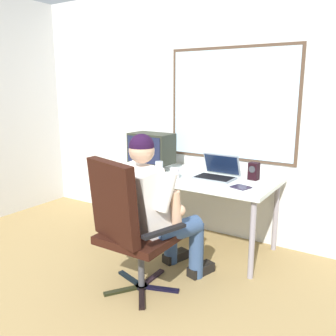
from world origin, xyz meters
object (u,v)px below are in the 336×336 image
object	(u,v)px
office_chair	(127,222)
cd_case	(241,187)
laptop	(218,172)
wine_glass	(159,166)
person_seated	(156,207)
coffee_mug	(175,173)
desk_speaker	(254,171)
crt_monitor	(151,149)
desk	(184,179)

from	to	relation	value
office_chair	cd_case	size ratio (longest dim) A/B	6.07
laptop	wine_glass	xyz separation A→B (m)	(-0.49, -0.26, 0.04)
person_seated	cd_case	world-z (taller)	person_seated
office_chair	person_seated	size ratio (longest dim) A/B	0.86
laptop	coffee_mug	bearing A→B (deg)	-143.78
cd_case	office_chair	bearing A→B (deg)	-121.60
person_seated	desk_speaker	xyz separation A→B (m)	(0.45, 0.92, 0.16)
desk_speaker	coffee_mug	xyz separation A→B (m)	(-0.64, -0.34, -0.03)
coffee_mug	desk_speaker	bearing A→B (deg)	28.24
wine_glass	person_seated	bearing A→B (deg)	-58.52
cd_case	coffee_mug	size ratio (longest dim) A/B	1.82
office_chair	coffee_mug	xyz separation A→B (m)	(-0.11, 0.84, 0.18)
cd_case	crt_monitor	bearing A→B (deg)	170.56
office_chair	coffee_mug	size ratio (longest dim) A/B	11.04
desk	crt_monitor	world-z (taller)	crt_monitor
cd_case	coffee_mug	bearing A→B (deg)	-178.20
cd_case	coffee_mug	xyz separation A→B (m)	(-0.64, -0.02, 0.04)
person_seated	cd_case	xyz separation A→B (m)	(0.46, 0.60, 0.08)
wine_glass	desk_speaker	size ratio (longest dim) A/B	0.91
crt_monitor	cd_case	world-z (taller)	crt_monitor
wine_glass	crt_monitor	bearing A→B (deg)	138.24
person_seated	laptop	size ratio (longest dim) A/B	3.35
desk	person_seated	xyz separation A→B (m)	(0.20, -0.77, -0.02)
crt_monitor	desk	bearing A→B (deg)	0.01
desk	wine_glass	size ratio (longest dim) A/B	12.35
crt_monitor	coffee_mug	xyz separation A→B (m)	(0.40, -0.19, -0.16)
desk	person_seated	bearing A→B (deg)	-75.65
office_chair	coffee_mug	world-z (taller)	office_chair
desk	laptop	bearing A→B (deg)	7.62
crt_monitor	wine_glass	distance (m)	0.34
crt_monitor	office_chair	bearing A→B (deg)	-63.70
office_chair	laptop	distance (m)	1.12
desk	office_chair	size ratio (longest dim) A/B	1.70
crt_monitor	wine_glass	xyz separation A→B (m)	(0.24, -0.21, -0.11)
desk_speaker	cd_case	xyz separation A→B (m)	(0.01, -0.32, -0.07)
desk_speaker	cd_case	size ratio (longest dim) A/B	0.92
person_seated	cd_case	bearing A→B (deg)	52.53
office_chair	desk_speaker	xyz separation A→B (m)	(0.52, 1.18, 0.22)
desk	cd_case	xyz separation A→B (m)	(0.66, -0.17, 0.06)
office_chair	laptop	size ratio (longest dim) A/B	2.89
wine_glass	cd_case	size ratio (longest dim) A/B	0.84
coffee_mug	office_chair	bearing A→B (deg)	-82.35
person_seated	crt_monitor	bearing A→B (deg)	126.96
desk_speaker	cd_case	distance (m)	0.33
coffee_mug	person_seated	bearing A→B (deg)	-72.45
crt_monitor	wine_glass	bearing A→B (deg)	-41.76
desk	desk_speaker	size ratio (longest dim) A/B	11.24
desk	coffee_mug	bearing A→B (deg)	-85.71
desk_speaker	coffee_mug	bearing A→B (deg)	-151.76
coffee_mug	cd_case	bearing A→B (deg)	1.80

